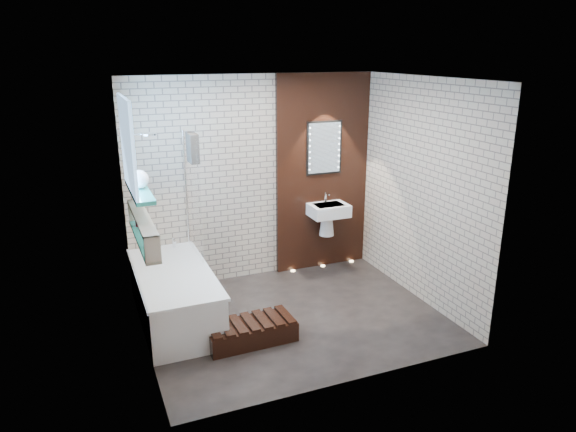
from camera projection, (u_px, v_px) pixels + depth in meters
name	position (u px, v px, depth m)	size (l,w,h in m)	color
ground	(293.00, 317.00, 5.94)	(3.20, 3.20, 0.00)	black
room_shell	(293.00, 206.00, 5.55)	(3.24, 3.20, 2.60)	#B6A190
walnut_panel	(322.00, 174.00, 7.01)	(1.30, 0.06, 2.60)	black
clerestory_window	(130.00, 155.00, 5.11)	(0.18, 1.00, 0.94)	#7FADE0
display_niche	(143.00, 229.00, 5.16)	(0.14, 1.30, 0.26)	teal
bathtub	(175.00, 296.00, 5.81)	(0.79, 1.74, 0.70)	white
bath_screen	(193.00, 196.00, 6.03)	(0.01, 0.78, 1.40)	white
towel	(193.00, 148.00, 5.74)	(0.09, 0.24, 0.32)	black
shower_head	(149.00, 134.00, 5.71)	(0.18, 0.18, 0.02)	silver
washbasin	(328.00, 214.00, 7.00)	(0.50, 0.36, 0.58)	white
led_mirror	(324.00, 148.00, 6.88)	(0.50, 0.02, 0.70)	black
walnut_step	(250.00, 332.00, 5.43)	(0.91, 0.41, 0.20)	black
niche_bottles	(145.00, 235.00, 5.09)	(0.06, 0.98, 0.14)	#925616
sill_vases	(139.00, 179.00, 5.24)	(0.19, 0.19, 0.19)	white
floor_uplights	(323.00, 266.00, 7.34)	(0.96, 0.06, 0.01)	#FFD899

